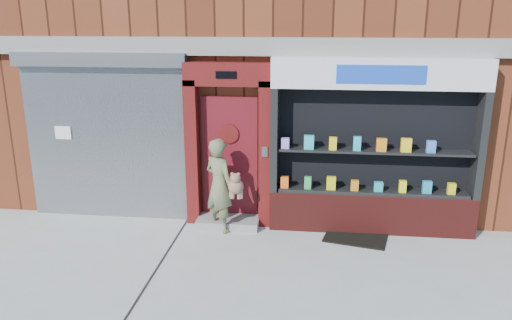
# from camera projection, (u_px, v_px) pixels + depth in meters

# --- Properties ---
(ground) EXTENTS (80.00, 80.00, 0.00)m
(ground) POSITION_uv_depth(u_px,v_px,m) (260.00, 275.00, 7.28)
(ground) COLOR #9E9E99
(ground) RESTS_ON ground
(building) EXTENTS (12.00, 8.16, 8.00)m
(building) POSITION_uv_depth(u_px,v_px,m) (287.00, 0.00, 11.89)
(building) COLOR #5A2514
(building) RESTS_ON ground
(shutter_bay) EXTENTS (3.10, 0.30, 3.04)m
(shutter_bay) POSITION_uv_depth(u_px,v_px,m) (106.00, 127.00, 8.98)
(shutter_bay) COLOR gray
(shutter_bay) RESTS_ON ground
(red_door_bay) EXTENTS (1.52, 0.58, 2.90)m
(red_door_bay) POSITION_uv_depth(u_px,v_px,m) (229.00, 145.00, 8.74)
(red_door_bay) COLOR #4F0D0D
(red_door_bay) RESTS_ON ground
(pharmacy_bay) EXTENTS (3.50, 0.41, 3.00)m
(pharmacy_bay) POSITION_uv_depth(u_px,v_px,m) (374.00, 155.00, 8.44)
(pharmacy_bay) COLOR #581814
(pharmacy_bay) RESTS_ON ground
(woman) EXTENTS (0.80, 0.68, 1.66)m
(woman) POSITION_uv_depth(u_px,v_px,m) (220.00, 185.00, 8.58)
(woman) COLOR #646A45
(woman) RESTS_ON ground
(doormat) EXTENTS (1.16, 0.93, 0.03)m
(doormat) POSITION_uv_depth(u_px,v_px,m) (356.00, 237.00, 8.50)
(doormat) COLOR black
(doormat) RESTS_ON ground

